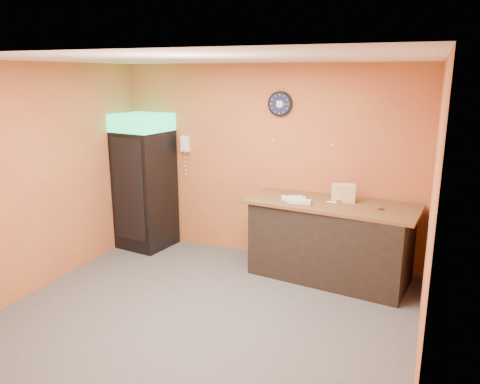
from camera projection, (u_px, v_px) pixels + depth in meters
The scene contains 15 objects.
floor at pixel (205, 315), 5.31m from camera, with size 4.50×4.50×0.00m, color #47474C.
back_wall at pixel (266, 163), 6.75m from camera, with size 4.50×0.02×2.80m, color #BE7335.
left_wall at pixel (41, 178), 5.79m from camera, with size 0.02×4.00×2.80m, color #BE7335.
right_wall at pixel (430, 221), 4.13m from camera, with size 0.02×4.00×2.80m, color #BE7335.
ceiling at pixel (200, 59), 4.61m from camera, with size 4.50×4.00×0.02m, color white.
beverage_cooler at pixel (143, 184), 7.17m from camera, with size 0.82×0.82×2.07m.
prep_counter at pixel (330, 242), 6.18m from camera, with size 2.00×0.89×1.00m, color black.
wall_clock at pixel (280, 104), 6.44m from camera, with size 0.35×0.06×0.35m.
wall_phone at pixel (185, 144), 7.13m from camera, with size 0.13×0.11×0.24m.
butcher_paper at pixel (332, 204), 6.05m from camera, with size 2.17×0.93×0.04m, color brown.
sub_roll_stack at pixel (343, 193), 6.01m from camera, with size 0.31×0.19×0.24m.
wrapped_sandwich_left at pixel (295, 199), 6.14m from camera, with size 0.29×0.11×0.04m, color silver.
wrapped_sandwich_mid at pixel (299, 201), 6.01m from camera, with size 0.30×0.12×0.04m, color silver.
wrapped_sandwich_right at pixel (292, 198), 6.19m from camera, with size 0.28×0.11×0.04m, color silver.
kitchen_tool at pixel (338, 201), 5.98m from camera, with size 0.06×0.06×0.06m, color silver.
Camera 1 is at (2.20, -4.28, 2.67)m, focal length 35.00 mm.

